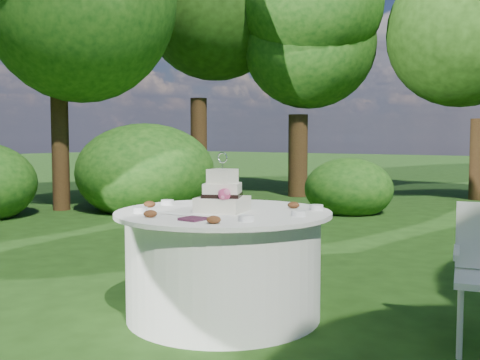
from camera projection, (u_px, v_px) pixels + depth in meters
name	position (u px, v px, depth m)	size (l,w,h in m)	color
ground	(224.00, 315.00, 4.10)	(80.00, 80.00, 0.00)	#19340E
napkins	(193.00, 219.00, 3.58)	(0.14, 0.14, 0.02)	#431D31
feather_plume	(167.00, 213.00, 3.89)	(0.48, 0.07, 0.01)	white
table	(223.00, 263.00, 4.07)	(1.56, 1.56, 0.77)	white
cake	(223.00, 196.00, 4.01)	(0.41, 0.41, 0.43)	silver
votives	(231.00, 208.00, 4.05)	(1.26, 0.97, 0.04)	white
petal_cups	(203.00, 210.00, 3.89)	(1.00, 1.07, 0.05)	#562D16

